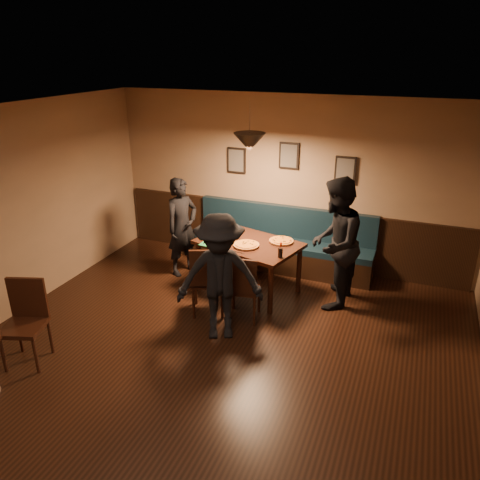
{
  "coord_description": "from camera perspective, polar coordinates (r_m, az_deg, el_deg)",
  "views": [
    {
      "loc": [
        1.97,
        -3.63,
        3.44
      ],
      "look_at": [
        -0.24,
        1.95,
        0.95
      ],
      "focal_mm": 34.85,
      "sensor_mm": 36.0,
      "label": 1
    }
  ],
  "objects": [
    {
      "name": "picture_center",
      "position": [
        7.54,
        6.03,
        10.23
      ],
      "size": [
        0.32,
        0.04,
        0.42
      ],
      "primitive_type": "cube",
      "color": "black",
      "rests_on": "wall_back"
    },
    {
      "name": "napkin_a",
      "position": [
        7.28,
        -3.04,
        1.09
      ],
      "size": [
        0.14,
        0.14,
        0.01
      ],
      "primitive_type": "cube",
      "rotation": [
        0.0,
        0.0,
        0.01
      ],
      "color": "#1B652A",
      "rests_on": "dining_table"
    },
    {
      "name": "pizza_b",
      "position": [
        6.71,
        0.77,
        -0.6
      ],
      "size": [
        0.43,
        0.43,
        0.04
      ],
      "primitive_type": "cylinder",
      "rotation": [
        0.0,
        0.0,
        -0.17
      ],
      "color": "#C96825",
      "rests_on": "dining_table"
    },
    {
      "name": "wall_back",
      "position": [
        7.68,
        5.95,
        6.99
      ],
      "size": [
        6.0,
        0.0,
        6.0
      ],
      "primitive_type": "plane",
      "rotation": [
        1.57,
        0.0,
        0.0
      ],
      "color": "#8C704F",
      "rests_on": "ground"
    },
    {
      "name": "ceiling",
      "position": [
        4.18,
        -7.02,
        13.56
      ],
      "size": [
        7.0,
        7.0,
        0.0
      ],
      "primitive_type": "plane",
      "rotation": [
        3.14,
        0.0,
        0.0
      ],
      "color": "silver",
      "rests_on": "ground"
    },
    {
      "name": "diner_front",
      "position": [
        5.73,
        -2.49,
        -4.64
      ],
      "size": [
        1.22,
        1.0,
        1.65
      ],
      "primitive_type": "imported",
      "rotation": [
        0.0,
        0.0,
        0.42
      ],
      "color": "black",
      "rests_on": "floor"
    },
    {
      "name": "booth_bench",
      "position": [
        7.69,
        5.07,
        -0.03
      ],
      "size": [
        3.0,
        0.6,
        1.0
      ],
      "primitive_type": null,
      "color": "#0F232D",
      "rests_on": "ground"
    },
    {
      "name": "cafe_chair_far",
      "position": [
        5.95,
        -25.01,
        -9.44
      ],
      "size": [
        0.56,
        0.56,
        1.0
      ],
      "primitive_type": null,
      "rotation": [
        0.0,
        0.0,
        3.46
      ],
      "color": "black",
      "rests_on": "floor"
    },
    {
      "name": "picture_left",
      "position": [
        7.86,
        -0.43,
        9.73
      ],
      "size": [
        0.32,
        0.04,
        0.42
      ],
      "primitive_type": "cube",
      "color": "black",
      "rests_on": "wall_back"
    },
    {
      "name": "chair_near_left",
      "position": [
        6.41,
        -3.93,
        -4.72
      ],
      "size": [
        0.59,
        0.59,
        1.02
      ],
      "primitive_type": null,
      "rotation": [
        0.0,
        0.0,
        0.39
      ],
      "color": "black",
      "rests_on": "floor"
    },
    {
      "name": "soda_glass",
      "position": [
        6.37,
        4.96,
        -1.56
      ],
      "size": [
        0.07,
        0.07,
        0.14
      ],
      "primitive_type": "cylinder",
      "rotation": [
        0.0,
        0.0,
        -0.05
      ],
      "color": "black",
      "rests_on": "dining_table"
    },
    {
      "name": "cutlery_set",
      "position": [
        6.54,
        -0.82,
        -1.43
      ],
      "size": [
        0.18,
        0.05,
        0.0
      ],
      "primitive_type": "cube",
      "rotation": [
        0.0,
        0.0,
        1.4
      ],
      "color": "#B6B5B9",
      "rests_on": "dining_table"
    },
    {
      "name": "diner_right",
      "position": [
        6.55,
        11.53,
        -0.44
      ],
      "size": [
        0.74,
        0.94,
        1.87
      ],
      "primitive_type": "imported",
      "rotation": [
        0.0,
        0.0,
        -1.61
      ],
      "color": "black",
      "rests_on": "floor"
    },
    {
      "name": "pizza_c",
      "position": [
        6.88,
        5.07,
        -0.1
      ],
      "size": [
        0.42,
        0.42,
        0.04
      ],
      "primitive_type": "cylinder",
      "rotation": [
        0.0,
        0.0,
        0.19
      ],
      "color": "#D25E27",
      "rests_on": "dining_table"
    },
    {
      "name": "picture_right",
      "position": [
        7.39,
        12.77,
        8.36
      ],
      "size": [
        0.32,
        0.04,
        0.42
      ],
      "primitive_type": "cube",
      "color": "black",
      "rests_on": "wall_back"
    },
    {
      "name": "wainscot",
      "position": [
        7.94,
        5.63,
        0.67
      ],
      "size": [
        5.88,
        0.06,
        1.0
      ],
      "primitive_type": "cube",
      "color": "black",
      "rests_on": "ground"
    },
    {
      "name": "chair_near_right",
      "position": [
        6.27,
        0.44,
        -5.64
      ],
      "size": [
        0.49,
        0.49,
        0.96
      ],
      "primitive_type": null,
      "rotation": [
        0.0,
        0.0,
        0.16
      ],
      "color": "black",
      "rests_on": "floor"
    },
    {
      "name": "dining_table",
      "position": [
        7.03,
        1.05,
        -3.19
      ],
      "size": [
        1.65,
        1.28,
        0.78
      ],
      "primitive_type": "cube",
      "rotation": [
        0.0,
        0.0,
        -0.26
      ],
      "color": "black",
      "rests_on": "floor"
    },
    {
      "name": "pizza_a",
      "position": [
        7.09,
        -1.59,
        0.7
      ],
      "size": [
        0.48,
        0.48,
        0.04
      ],
      "primitive_type": "cylinder",
      "rotation": [
        0.0,
        0.0,
        0.35
      ],
      "color": "orange",
      "rests_on": "dining_table"
    },
    {
      "name": "pendant_lamp",
      "position": [
        6.44,
        1.17,
        11.88
      ],
      "size": [
        0.44,
        0.44,
        0.25
      ],
      "primitive_type": "cone",
      "rotation": [
        3.14,
        0.0,
        0.0
      ],
      "color": "black",
      "rests_on": "ceiling"
    },
    {
      "name": "floor",
      "position": [
        5.38,
        -5.56,
        -17.38
      ],
      "size": [
        7.0,
        7.0,
        0.0
      ],
      "primitive_type": "plane",
      "color": "black",
      "rests_on": "ground"
    },
    {
      "name": "diner_left",
      "position": [
        7.46,
        -7.09,
        1.59
      ],
      "size": [
        0.58,
        0.68,
        1.59
      ],
      "primitive_type": "imported",
      "rotation": [
        0.0,
        0.0,
        1.17
      ],
      "color": "black",
      "rests_on": "floor"
    },
    {
      "name": "napkin_b",
      "position": [
        6.81,
        -4.2,
        -0.49
      ],
      "size": [
        0.18,
        0.18,
        0.01
      ],
      "primitive_type": "cube",
      "rotation": [
        0.0,
        0.0,
        -0.08
      ],
      "color": "#20783E",
      "rests_on": "dining_table"
    },
    {
      "name": "tabasco_bottle",
      "position": [
        6.62,
        5.03,
        -0.66
      ],
      "size": [
        0.03,
        0.03,
        0.12
      ],
      "primitive_type": "cylinder",
      "rotation": [
        0.0,
        0.0,
        0.17
      ],
      "color": "#9F2005",
      "rests_on": "dining_table"
    }
  ]
}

